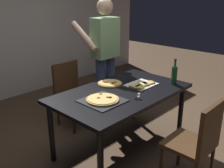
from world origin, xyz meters
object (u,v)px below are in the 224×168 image
object	(u,v)px
chair_far_side	(71,90)
person_serving_pizza	(105,54)
chair_near_camera	(198,140)
wine_bottle	(174,75)
kitchen_scissors	(138,98)
dining_table	(121,97)
second_pizza_plain	(110,83)
pepperoni_pizza_on_tray	(103,100)

from	to	relation	value
chair_far_side	person_serving_pizza	distance (m)	0.71
person_serving_pizza	chair_near_camera	bearing A→B (deg)	-105.30
chair_far_side	wine_bottle	world-z (taller)	wine_bottle
wine_bottle	kitchen_scissors	distance (m)	0.67
chair_near_camera	chair_far_side	xyz separation A→B (m)	(0.00, 1.91, 0.00)
dining_table	wine_bottle	size ratio (longest dim) A/B	5.07
dining_table	wine_bottle	xyz separation A→B (m)	(0.63, -0.30, 0.19)
person_serving_pizza	wine_bottle	bearing A→B (deg)	-80.97
wine_bottle	second_pizza_plain	xyz separation A→B (m)	(-0.55, 0.57, -0.11)
wine_bottle	kitchen_scissors	size ratio (longest dim) A/B	1.67
kitchen_scissors	chair_far_side	bearing A→B (deg)	88.52
dining_table	wine_bottle	distance (m)	0.72
dining_table	chair_near_camera	distance (m)	0.97
chair_near_camera	person_serving_pizza	distance (m)	1.82
chair_far_side	dining_table	bearing A→B (deg)	-90.00
chair_far_side	second_pizza_plain	size ratio (longest dim) A/B	3.01
wine_bottle	second_pizza_plain	bearing A→B (deg)	133.99
chair_far_side	pepperoni_pizza_on_tray	size ratio (longest dim) A/B	2.24
chair_far_side	pepperoni_pizza_on_tray	xyz separation A→B (m)	(-0.35, -1.00, 0.25)
chair_far_side	wine_bottle	bearing A→B (deg)	-63.52
second_pizza_plain	person_serving_pizza	bearing A→B (deg)	50.99
chair_near_camera	second_pizza_plain	distance (m)	1.24
wine_bottle	kitchen_scissors	xyz separation A→B (m)	(-0.66, 0.04, -0.11)
chair_near_camera	person_serving_pizza	bearing A→B (deg)	74.70
pepperoni_pizza_on_tray	wine_bottle	distance (m)	1.02
pepperoni_pizza_on_tray	wine_bottle	bearing A→B (deg)	-14.51
pepperoni_pizza_on_tray	kitchen_scissors	distance (m)	0.39
pepperoni_pizza_on_tray	kitchen_scissors	xyz separation A→B (m)	(0.32, -0.22, -0.01)
kitchen_scissors	person_serving_pizza	bearing A→B (deg)	63.78
dining_table	chair_near_camera	size ratio (longest dim) A/B	1.78
person_serving_pizza	second_pizza_plain	world-z (taller)	person_serving_pizza
chair_near_camera	wine_bottle	distance (m)	0.97
dining_table	pepperoni_pizza_on_tray	xyz separation A→B (m)	(-0.35, -0.05, 0.09)
chair_near_camera	person_serving_pizza	xyz separation A→B (m)	(0.46, 1.69, 0.49)
person_serving_pizza	kitchen_scissors	size ratio (longest dim) A/B	9.27
second_pizza_plain	chair_far_side	bearing A→B (deg)	96.59
wine_bottle	person_serving_pizza	bearing A→B (deg)	99.03
dining_table	kitchen_scissors	bearing A→B (deg)	-96.72
wine_bottle	second_pizza_plain	distance (m)	0.79
chair_near_camera	dining_table	bearing A→B (deg)	90.00
chair_near_camera	kitchen_scissors	world-z (taller)	chair_near_camera
chair_far_side	kitchen_scissors	distance (m)	1.25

